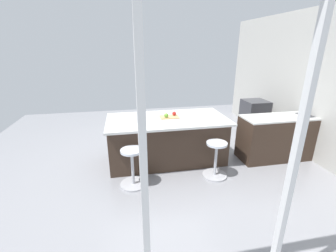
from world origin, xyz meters
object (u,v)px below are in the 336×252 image
at_px(oven_range, 254,116).
at_px(stool_middle, 133,169).
at_px(apple_green, 166,115).
at_px(cutting_board, 169,117).
at_px(apple_red, 174,114).
at_px(stool_by_window, 216,161).
at_px(kitchen_island, 167,139).

bearing_deg(oven_range, stool_middle, 30.02).
relative_size(stool_middle, apple_green, 8.04).
bearing_deg(cutting_board, oven_range, -155.74).
bearing_deg(apple_green, apple_red, -150.96).
distance_m(oven_range, apple_red, 2.76).
bearing_deg(apple_green, oven_range, -155.36).
height_order(stool_by_window, apple_red, apple_red).
distance_m(oven_range, stool_middle, 3.86).
height_order(stool_middle, apple_red, apple_red).
xyz_separation_m(cutting_board, apple_green, (0.07, 0.05, 0.05)).
bearing_deg(apple_red, stool_middle, 42.93).
relative_size(stool_middle, cutting_board, 1.83).
relative_size(stool_middle, apple_red, 8.43).
height_order(kitchen_island, apple_red, apple_red).
bearing_deg(kitchen_island, cutting_board, -168.01).
distance_m(oven_range, cutting_board, 2.86).
distance_m(kitchen_island, cutting_board, 0.47).
xyz_separation_m(kitchen_island, apple_red, (-0.15, -0.06, 0.51)).
distance_m(cutting_board, apple_red, 0.13).
relative_size(apple_green, apple_red, 1.05).
xyz_separation_m(oven_range, apple_red, (2.46, 1.11, 0.54)).
relative_size(stool_by_window, apple_red, 8.43).
height_order(oven_range, stool_middle, oven_range).
xyz_separation_m(oven_range, kitchen_island, (2.62, 1.17, 0.03)).
bearing_deg(apple_green, kitchen_island, -118.87).
relative_size(stool_by_window, stool_middle, 1.00).
xyz_separation_m(stool_middle, cutting_board, (-0.77, -0.77, 0.61)).
height_order(oven_range, apple_green, apple_green).
height_order(kitchen_island, stool_middle, kitchen_island).
distance_m(kitchen_island, apple_green, 0.52).
height_order(apple_green, apple_red, apple_green).
xyz_separation_m(kitchen_island, stool_middle, (0.73, 0.76, -0.15)).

